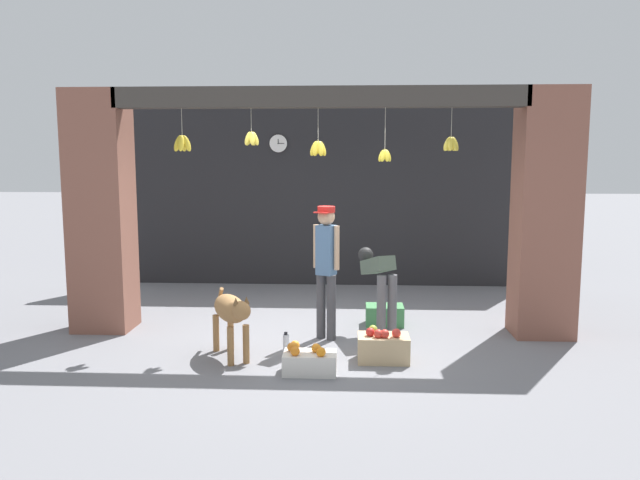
% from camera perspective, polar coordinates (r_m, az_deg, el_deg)
% --- Properties ---
extents(ground_plane, '(60.00, 60.00, 0.00)m').
position_cam_1_polar(ground_plane, '(7.59, -0.18, -8.96)').
color(ground_plane, slate).
extents(shop_back_wall, '(6.73, 0.12, 2.97)m').
position_cam_1_polar(shop_back_wall, '(10.51, 0.76, 3.92)').
color(shop_back_wall, '#232326').
rests_on(shop_back_wall, ground_plane).
extents(shop_pillar_left, '(0.70, 0.60, 2.97)m').
position_cam_1_polar(shop_pillar_left, '(8.20, -19.38, 2.43)').
color(shop_pillar_left, brown).
rests_on(shop_pillar_left, ground_plane).
extents(shop_pillar_right, '(0.70, 0.60, 2.97)m').
position_cam_1_polar(shop_pillar_right, '(7.94, 19.91, 2.25)').
color(shop_pillar_right, brown).
rests_on(shop_pillar_right, ground_plane).
extents(storefront_awning, '(4.83, 0.28, 0.88)m').
position_cam_1_polar(storefront_awning, '(7.42, -0.14, 12.62)').
color(storefront_awning, '#3D3833').
extents(dog, '(0.62, 0.95, 0.75)m').
position_cam_1_polar(dog, '(6.80, -8.10, -6.51)').
color(dog, '#9E7042').
rests_on(dog, ground_plane).
extents(shopkeeper, '(0.31, 0.30, 1.59)m').
position_cam_1_polar(shopkeeper, '(7.35, 0.57, -2.05)').
color(shopkeeper, '#424247').
rests_on(shopkeeper, ground_plane).
extents(worker_stooping, '(0.46, 0.77, 1.03)m').
position_cam_1_polar(worker_stooping, '(7.54, 5.45, -3.72)').
color(worker_stooping, '#56565B').
rests_on(worker_stooping, ground_plane).
extents(fruit_crate_oranges, '(0.53, 0.33, 0.30)m').
position_cam_1_polar(fruit_crate_oranges, '(6.39, -1.02, -11.01)').
color(fruit_crate_oranges, silver).
rests_on(fruit_crate_oranges, ground_plane).
extents(fruit_crate_apples, '(0.54, 0.36, 0.37)m').
position_cam_1_polar(fruit_crate_apples, '(6.77, 5.79, -9.71)').
color(fruit_crate_apples, tan).
rests_on(fruit_crate_apples, ground_plane).
extents(produce_box_green, '(0.48, 0.35, 0.26)m').
position_cam_1_polar(produce_box_green, '(8.17, 5.92, -6.85)').
color(produce_box_green, '#42844C').
rests_on(produce_box_green, ground_plane).
extents(water_bottle, '(0.07, 0.07, 0.28)m').
position_cam_1_polar(water_bottle, '(6.86, -3.14, -9.63)').
color(water_bottle, silver).
rests_on(water_bottle, ground_plane).
extents(wall_clock, '(0.31, 0.03, 0.31)m').
position_cam_1_polar(wall_clock, '(10.48, -3.83, 8.80)').
color(wall_clock, black).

